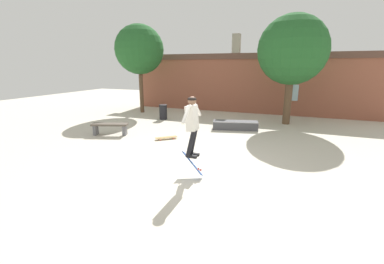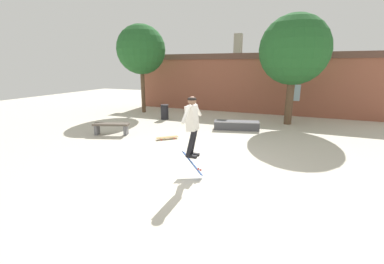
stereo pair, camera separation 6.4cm
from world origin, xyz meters
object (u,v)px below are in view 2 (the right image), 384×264
at_px(tree_left, 141,50).
at_px(skate_ledge, 236,125).
at_px(trash_bin, 165,112).
at_px(park_bench, 111,127).
at_px(tree_right, 294,50).
at_px(skater, 192,121).
at_px(skateboard_flipping, 192,163).
at_px(skateboard_resting, 167,137).

xyz_separation_m(tree_left, skate_ledge, (6.30, -2.25, -3.50)).
bearing_deg(trash_bin, park_bench, -98.39).
xyz_separation_m(tree_right, skate_ledge, (-2.08, -2.06, -3.29)).
bearing_deg(park_bench, tree_left, 88.89).
bearing_deg(skater, tree_right, 74.96).
bearing_deg(skateboard_flipping, park_bench, 172.89).
distance_m(tree_right, skateboard_resting, 7.15).
relative_size(tree_right, skateboard_resting, 6.72).
relative_size(trash_bin, skateboard_resting, 1.03).
height_order(skater, skateboard_resting, skater).
bearing_deg(trash_bin, skate_ledge, -11.23).
relative_size(skateboard_flipping, skateboard_resting, 0.84).
height_order(skate_ledge, skater, skater).
xyz_separation_m(park_bench, skater, (4.65, -2.52, 1.11)).
height_order(tree_left, skater, tree_left).
bearing_deg(skate_ledge, park_bench, -161.77).
distance_m(skate_ledge, trash_bin, 4.16).
xyz_separation_m(tree_right, skateboard_resting, (-4.25, -4.63, -3.41)).
distance_m(tree_left, skate_ledge, 7.55).
height_order(tree_right, trash_bin, tree_right).
distance_m(tree_right, tree_left, 8.39).
relative_size(park_bench, trash_bin, 1.92).
distance_m(tree_right, skate_ledge, 4.40).
bearing_deg(skateboard_flipping, skate_ledge, 111.73).
distance_m(skater, skateboard_resting, 3.83).
distance_m(trash_bin, skater, 7.51).
bearing_deg(tree_right, tree_left, 178.66).
xyz_separation_m(skateboard_flipping, skateboard_resting, (-2.21, 2.80, -0.26)).
bearing_deg(skateboard_resting, tree_right, 4.67).
bearing_deg(skater, skateboard_resting, 128.38).
bearing_deg(skater, tree_left, 130.03).
xyz_separation_m(tree_right, tree_left, (-8.39, 0.20, 0.22)).
bearing_deg(skateboard_resting, skateboard_flipping, -94.63).
bearing_deg(tree_right, skateboard_flipping, -105.34).
height_order(skateboard_flipping, skateboard_resting, skateboard_flipping).
distance_m(trash_bin, skateboard_flipping, 7.44).
bearing_deg(skater, trash_bin, 123.93).
height_order(tree_right, skateboard_flipping, tree_right).
bearing_deg(park_bench, skater, -47.78).
distance_m(park_bench, skate_ledge, 5.44).
height_order(park_bench, skateboard_flipping, skateboard_flipping).
bearing_deg(skate_ledge, trash_bin, 155.20).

